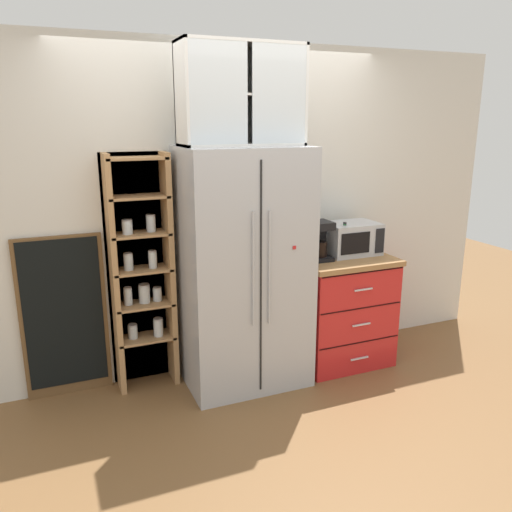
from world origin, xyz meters
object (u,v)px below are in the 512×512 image
(chalkboard_menu, at_px, (64,317))
(mug_red, at_px, (342,250))
(mug_cream, at_px, (345,252))
(refrigerator, at_px, (244,269))
(bottle_green, at_px, (344,242))
(microwave, at_px, (351,238))
(coffee_maker, at_px, (318,240))

(chalkboard_menu, bearing_deg, mug_red, -7.45)
(mug_cream, height_order, chalkboard_menu, chalkboard_menu)
(refrigerator, relative_size, bottle_green, 6.34)
(microwave, relative_size, coffee_maker, 1.42)
(coffee_maker, bearing_deg, mug_red, -0.23)
(refrigerator, bearing_deg, mug_cream, -0.93)
(refrigerator, relative_size, coffee_maker, 5.81)
(refrigerator, relative_size, mug_cream, 16.71)
(microwave, bearing_deg, bottle_green, -148.36)
(refrigerator, distance_m, microwave, 0.98)
(coffee_maker, xyz_separation_m, mug_cream, (0.23, -0.04, -0.11))
(refrigerator, bearing_deg, coffee_maker, 1.97)
(microwave, bearing_deg, mug_red, -157.65)
(coffee_maker, xyz_separation_m, bottle_green, (0.23, -0.02, -0.03))
(bottle_green, distance_m, chalkboard_menu, 2.21)
(refrigerator, height_order, bottle_green, refrigerator)
(mug_cream, relative_size, bottle_green, 0.38)
(microwave, bearing_deg, coffee_maker, -172.79)
(chalkboard_menu, bearing_deg, mug_cream, -8.37)
(mug_red, height_order, bottle_green, bottle_green)
(mug_cream, bearing_deg, refrigerator, 179.07)
(microwave, bearing_deg, chalkboard_menu, 173.97)
(refrigerator, height_order, mug_red, refrigerator)
(microwave, bearing_deg, refrigerator, -176.23)
(coffee_maker, relative_size, mug_cream, 2.87)
(refrigerator, xyz_separation_m, coffee_maker, (0.64, 0.02, 0.16))
(bottle_green, xyz_separation_m, chalkboard_menu, (-2.14, 0.30, -0.43))
(coffee_maker, distance_m, bottle_green, 0.23)
(chalkboard_menu, bearing_deg, microwave, -6.03)
(refrigerator, distance_m, bottle_green, 0.88)
(coffee_maker, height_order, bottle_green, coffee_maker)
(refrigerator, xyz_separation_m, mug_cream, (0.87, -0.01, 0.05))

